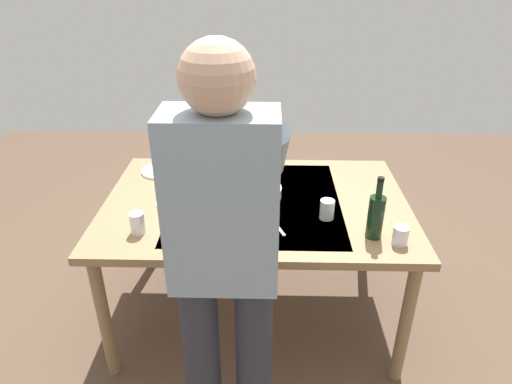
% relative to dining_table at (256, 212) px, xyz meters
% --- Properties ---
extents(ground_plane, '(6.00, 6.00, 0.00)m').
position_rel_dining_table_xyz_m(ground_plane, '(0.00, 0.00, -0.68)').
color(ground_plane, brown).
extents(dining_table, '(1.55, 1.04, 0.75)m').
position_rel_dining_table_xyz_m(dining_table, '(0.00, 0.00, 0.00)').
color(dining_table, '#93704C').
rests_on(dining_table, ground_plane).
extents(chair_near, '(0.40, 0.40, 0.91)m').
position_rel_dining_table_xyz_m(chair_near, '(0.14, -0.90, -0.15)').
color(chair_near, brown).
rests_on(chair_near, ground_plane).
extents(person_server, '(0.42, 0.61, 1.69)m').
position_rel_dining_table_xyz_m(person_server, '(0.09, 0.78, 0.28)').
color(person_server, '#2D2D38').
rests_on(person_server, ground_plane).
extents(wine_bottle, '(0.07, 0.07, 0.30)m').
position_rel_dining_table_xyz_m(wine_bottle, '(-0.54, 0.32, 0.18)').
color(wine_bottle, black).
rests_on(wine_bottle, dining_table).
extents(wine_glass_left, '(0.07, 0.07, 0.15)m').
position_rel_dining_table_xyz_m(wine_glass_left, '(0.37, 0.19, 0.17)').
color(wine_glass_left, white).
rests_on(wine_glass_left, dining_table).
extents(wine_glass_right, '(0.07, 0.07, 0.15)m').
position_rel_dining_table_xyz_m(wine_glass_right, '(0.30, 0.38, 0.17)').
color(wine_glass_right, white).
rests_on(wine_glass_right, dining_table).
extents(water_cup_near_left, '(0.08, 0.08, 0.10)m').
position_rel_dining_table_xyz_m(water_cup_near_left, '(0.28, -0.12, 0.12)').
color(water_cup_near_left, silver).
rests_on(water_cup_near_left, dining_table).
extents(water_cup_near_right, '(0.07, 0.07, 0.10)m').
position_rel_dining_table_xyz_m(water_cup_near_right, '(-0.34, 0.17, 0.12)').
color(water_cup_near_right, silver).
rests_on(water_cup_near_right, dining_table).
extents(water_cup_far_left, '(0.07, 0.07, 0.10)m').
position_rel_dining_table_xyz_m(water_cup_far_left, '(0.53, 0.31, 0.12)').
color(water_cup_far_left, silver).
rests_on(water_cup_far_left, dining_table).
extents(water_cup_far_right, '(0.07, 0.07, 0.09)m').
position_rel_dining_table_xyz_m(water_cup_far_right, '(-0.64, 0.37, 0.11)').
color(water_cup_far_right, silver).
rests_on(water_cup_far_right, dining_table).
extents(serving_bowl_pasta, '(0.30, 0.30, 0.07)m').
position_rel_dining_table_xyz_m(serving_bowl_pasta, '(0.02, -0.04, 0.10)').
color(serving_bowl_pasta, white).
rests_on(serving_bowl_pasta, dining_table).
extents(dinner_plate_near, '(0.23, 0.23, 0.01)m').
position_rel_dining_table_xyz_m(dinner_plate_near, '(0.56, -0.34, 0.07)').
color(dinner_plate_near, white).
rests_on(dinner_plate_near, dining_table).
extents(dinner_plate_far, '(0.23, 0.23, 0.01)m').
position_rel_dining_table_xyz_m(dinner_plate_far, '(0.14, -0.32, 0.07)').
color(dinner_plate_far, white).
rests_on(dinner_plate_far, dining_table).
extents(table_knife, '(0.04, 0.20, 0.00)m').
position_rel_dining_table_xyz_m(table_knife, '(0.51, -0.02, 0.07)').
color(table_knife, silver).
rests_on(table_knife, dining_table).
extents(table_fork, '(0.08, 0.17, 0.00)m').
position_rel_dining_table_xyz_m(table_fork, '(-0.10, 0.25, 0.07)').
color(table_fork, silver).
rests_on(table_fork, dining_table).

